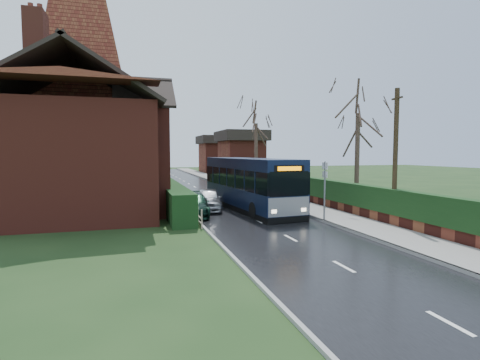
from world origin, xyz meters
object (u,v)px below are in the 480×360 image
object	(u,v)px
car_silver	(208,199)
bus_stop_sign	(325,182)
car_green	(194,205)
telegraph_pole	(395,157)
brick_house	(88,139)
bus	(249,184)

from	to	relation	value
car_silver	bus_stop_sign	xyz separation A→B (m)	(4.92, -5.45, 1.37)
car_green	telegraph_pole	size ratio (longest dim) A/B	0.65
bus_stop_sign	telegraph_pole	size ratio (longest dim) A/B	0.47
brick_house	bus_stop_sign	xyz separation A→B (m)	(11.93, -7.78, -2.34)
car_silver	telegraph_pole	size ratio (longest dim) A/B	0.60
bus	car_green	bearing A→B (deg)	-164.03
brick_house	bus_stop_sign	bearing A→B (deg)	-33.09
brick_house	telegraph_pole	bearing A→B (deg)	-33.92
brick_house	car_green	bearing A→B (deg)	-34.59
brick_house	bus	bearing A→B (deg)	-15.34
car_silver	car_green	xyz separation A→B (m)	(-1.18, -1.70, -0.05)
car_green	telegraph_pole	distance (m)	10.77
bus	car_silver	xyz separation A→B (m)	(-2.52, 0.29, -0.91)
car_green	telegraph_pole	world-z (taller)	telegraph_pole
bus_stop_sign	car_silver	bearing A→B (deg)	131.55
car_silver	bus_stop_sign	bearing A→B (deg)	-37.68
brick_house	car_silver	world-z (taller)	brick_house
car_green	car_silver	bearing A→B (deg)	64.67
bus	car_silver	bearing A→B (deg)	168.66
brick_house	car_silver	distance (m)	8.27
telegraph_pole	bus	bearing A→B (deg)	132.46
brick_house	car_green	size ratio (longest dim) A/B	3.43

